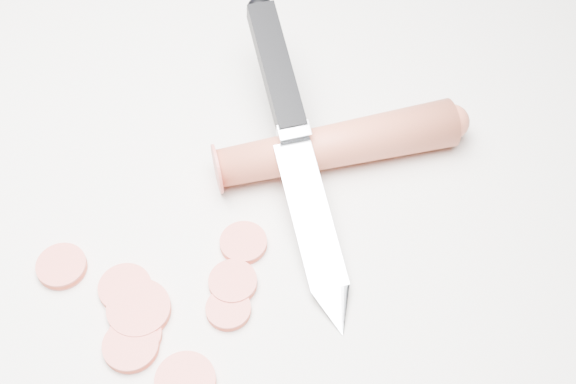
% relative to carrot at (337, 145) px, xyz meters
% --- Properties ---
extents(ground, '(2.40, 2.40, 0.00)m').
position_rel_carrot_xyz_m(ground, '(-0.09, -0.08, -0.02)').
color(ground, silver).
rests_on(ground, ground).
extents(carrot, '(0.16, 0.12, 0.03)m').
position_rel_carrot_xyz_m(carrot, '(0.00, 0.00, 0.00)').
color(carrot, '#BF4F35').
rests_on(carrot, ground).
extents(carrot_slice_0, '(0.03, 0.03, 0.01)m').
position_rel_carrot_xyz_m(carrot_slice_0, '(-0.15, -0.15, -0.01)').
color(carrot_slice_0, '#D04F43').
rests_on(carrot_slice_0, ground).
extents(carrot_slice_1, '(0.03, 0.03, 0.01)m').
position_rel_carrot_xyz_m(carrot_slice_1, '(-0.08, -0.17, -0.02)').
color(carrot_slice_1, '#D04F43').
rests_on(carrot_slice_1, ground).
extents(carrot_slice_2, '(0.03, 0.03, 0.01)m').
position_rel_carrot_xyz_m(carrot_slice_2, '(-0.03, -0.12, -0.01)').
color(carrot_slice_2, '#D04F43').
rests_on(carrot_slice_2, ground).
extents(carrot_slice_3, '(0.04, 0.04, 0.01)m').
position_rel_carrot_xyz_m(carrot_slice_3, '(-0.04, -0.19, -0.01)').
color(carrot_slice_3, '#D04F43').
rests_on(carrot_slice_3, ground).
extents(carrot_slice_4, '(0.03, 0.03, 0.01)m').
position_rel_carrot_xyz_m(carrot_slice_4, '(-0.04, -0.09, -0.02)').
color(carrot_slice_4, '#D04F43').
rests_on(carrot_slice_4, ground).
extents(carrot_slice_5, '(0.04, 0.04, 0.01)m').
position_rel_carrot_xyz_m(carrot_slice_5, '(-0.08, -0.16, -0.01)').
color(carrot_slice_5, '#D04F43').
rests_on(carrot_slice_5, ground).
extents(carrot_slice_6, '(0.03, 0.03, 0.01)m').
position_rel_carrot_xyz_m(carrot_slice_6, '(-0.03, -0.14, -0.02)').
color(carrot_slice_6, '#D04F43').
rests_on(carrot_slice_6, ground).
extents(carrot_slice_7, '(0.03, 0.03, 0.01)m').
position_rel_carrot_xyz_m(carrot_slice_7, '(-0.10, -0.15, -0.02)').
color(carrot_slice_7, '#D04F43').
rests_on(carrot_slice_7, ground).
extents(carrot_slice_8, '(0.04, 0.04, 0.01)m').
position_rel_carrot_xyz_m(carrot_slice_8, '(-0.08, -0.18, -0.01)').
color(carrot_slice_8, '#D04F43').
rests_on(carrot_slice_8, ground).
extents(kitchen_knife, '(0.16, 0.23, 0.07)m').
position_rel_carrot_xyz_m(kitchen_knife, '(-0.02, -0.03, 0.02)').
color(kitchen_knife, '#B3B5B9').
rests_on(kitchen_knife, ground).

